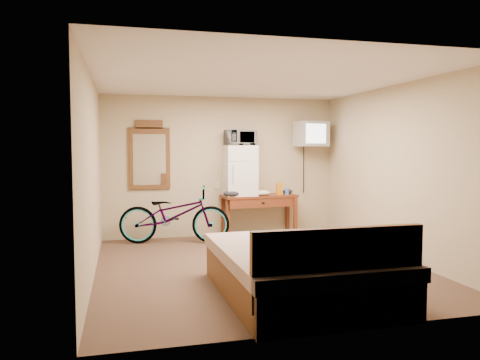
{
  "coord_description": "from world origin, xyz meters",
  "views": [
    {
      "loc": [
        -1.74,
        -5.97,
        1.6
      ],
      "look_at": [
        -0.11,
        0.49,
        1.13
      ],
      "focal_mm": 35.0,
      "sensor_mm": 36.0,
      "label": 1
    }
  ],
  "objects_px": {
    "blue_cup": "(287,191)",
    "bicycle": "(174,215)",
    "bed": "(301,270)",
    "mini_fridge": "(240,170)",
    "microwave": "(240,138)",
    "desk": "(260,202)",
    "crt_television": "(311,134)",
    "wall_mirror": "(149,156)"
  },
  "relations": [
    {
      "from": "crt_television",
      "to": "bed",
      "type": "relative_size",
      "value": 0.29
    },
    {
      "from": "wall_mirror",
      "to": "blue_cup",
      "type": "bearing_deg",
      "value": -7.4
    },
    {
      "from": "bed",
      "to": "mini_fridge",
      "type": "bearing_deg",
      "value": 86.77
    },
    {
      "from": "mini_fridge",
      "to": "blue_cup",
      "type": "xyz_separation_m",
      "value": [
        0.85,
        -0.08,
        -0.38
      ]
    },
    {
      "from": "desk",
      "to": "blue_cup",
      "type": "bearing_deg",
      "value": -4.71
    },
    {
      "from": "mini_fridge",
      "to": "bicycle",
      "type": "relative_size",
      "value": 0.48
    },
    {
      "from": "mini_fridge",
      "to": "wall_mirror",
      "type": "bearing_deg",
      "value": 171.63
    },
    {
      "from": "mini_fridge",
      "to": "bed",
      "type": "xyz_separation_m",
      "value": [
        -0.19,
        -3.41,
        -0.9
      ]
    },
    {
      "from": "wall_mirror",
      "to": "microwave",
      "type": "bearing_deg",
      "value": -8.37
    },
    {
      "from": "desk",
      "to": "crt_television",
      "type": "bearing_deg",
      "value": 1.19
    },
    {
      "from": "desk",
      "to": "wall_mirror",
      "type": "relative_size",
      "value": 1.15
    },
    {
      "from": "crt_television",
      "to": "bicycle",
      "type": "xyz_separation_m",
      "value": [
        -2.53,
        -0.22,
        -1.36
      ]
    },
    {
      "from": "blue_cup",
      "to": "desk",
      "type": "bearing_deg",
      "value": 175.29
    },
    {
      "from": "bicycle",
      "to": "bed",
      "type": "distance_m",
      "value": 3.33
    },
    {
      "from": "crt_television",
      "to": "bicycle",
      "type": "bearing_deg",
      "value": -174.94
    },
    {
      "from": "bicycle",
      "to": "mini_fridge",
      "type": "bearing_deg",
      "value": -66.58
    },
    {
      "from": "crt_television",
      "to": "wall_mirror",
      "type": "relative_size",
      "value": 0.54
    },
    {
      "from": "blue_cup",
      "to": "mini_fridge",
      "type": "bearing_deg",
      "value": 174.41
    },
    {
      "from": "blue_cup",
      "to": "crt_television",
      "type": "bearing_deg",
      "value": 7.31
    },
    {
      "from": "desk",
      "to": "bicycle",
      "type": "xyz_separation_m",
      "value": [
        -1.54,
        -0.2,
        -0.15
      ]
    },
    {
      "from": "mini_fridge",
      "to": "wall_mirror",
      "type": "relative_size",
      "value": 0.74
    },
    {
      "from": "microwave",
      "to": "blue_cup",
      "type": "distance_m",
      "value": 1.29
    },
    {
      "from": "bed",
      "to": "blue_cup",
      "type": "bearing_deg",
      "value": 72.6
    },
    {
      "from": "desk",
      "to": "mini_fridge",
      "type": "relative_size",
      "value": 1.56
    },
    {
      "from": "microwave",
      "to": "bed",
      "type": "bearing_deg",
      "value": -106.08
    },
    {
      "from": "desk",
      "to": "microwave",
      "type": "height_order",
      "value": "microwave"
    },
    {
      "from": "wall_mirror",
      "to": "bed",
      "type": "relative_size",
      "value": 0.54
    },
    {
      "from": "bed",
      "to": "desk",
      "type": "bearing_deg",
      "value": 80.9
    },
    {
      "from": "microwave",
      "to": "bed",
      "type": "relative_size",
      "value": 0.22
    },
    {
      "from": "mini_fridge",
      "to": "crt_television",
      "type": "xyz_separation_m",
      "value": [
        1.33,
        -0.02,
        0.65
      ]
    },
    {
      "from": "desk",
      "to": "microwave",
      "type": "xyz_separation_m",
      "value": [
        -0.35,
        0.04,
        1.14
      ]
    },
    {
      "from": "crt_television",
      "to": "bicycle",
      "type": "height_order",
      "value": "crt_television"
    },
    {
      "from": "mini_fridge",
      "to": "crt_television",
      "type": "relative_size",
      "value": 1.36
    },
    {
      "from": "blue_cup",
      "to": "crt_television",
      "type": "height_order",
      "value": "crt_television"
    },
    {
      "from": "blue_cup",
      "to": "bicycle",
      "type": "distance_m",
      "value": 2.08
    },
    {
      "from": "mini_fridge",
      "to": "wall_mirror",
      "type": "distance_m",
      "value": 1.61
    },
    {
      "from": "desk",
      "to": "blue_cup",
      "type": "xyz_separation_m",
      "value": [
        0.5,
        -0.04,
        0.18
      ]
    },
    {
      "from": "microwave",
      "to": "crt_television",
      "type": "height_order",
      "value": "crt_television"
    },
    {
      "from": "blue_cup",
      "to": "crt_television",
      "type": "xyz_separation_m",
      "value": [
        0.48,
        0.06,
        1.03
      ]
    },
    {
      "from": "desk",
      "to": "bicycle",
      "type": "height_order",
      "value": "bicycle"
    },
    {
      "from": "microwave",
      "to": "bed",
      "type": "distance_m",
      "value": 3.72
    },
    {
      "from": "crt_television",
      "to": "wall_mirror",
      "type": "xyz_separation_m",
      "value": [
        -2.9,
        0.25,
        -0.39
      ]
    }
  ]
}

